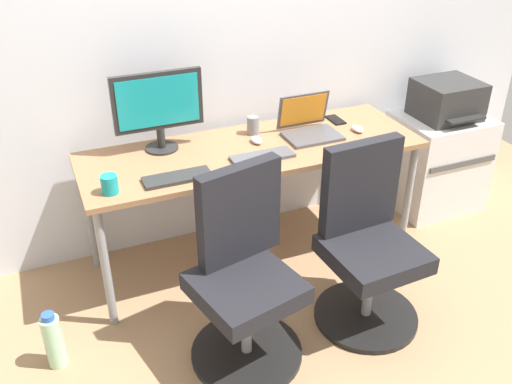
% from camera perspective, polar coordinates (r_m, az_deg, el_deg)
% --- Properties ---
extents(ground_plane, '(5.28, 5.28, 0.00)m').
position_cam_1_polar(ground_plane, '(3.51, -0.32, -6.33)').
color(ground_plane, '#9E7A56').
extents(back_wall, '(4.40, 0.04, 2.60)m').
position_cam_1_polar(back_wall, '(3.29, -3.12, 16.26)').
color(back_wall, silver).
rests_on(back_wall, ground).
extents(desk, '(1.88, 0.63, 0.73)m').
position_cam_1_polar(desk, '(3.16, -0.35, 3.44)').
color(desk, '#996B47').
rests_on(desk, ground).
extents(office_chair_left, '(0.54, 0.54, 0.94)m').
position_cam_1_polar(office_chair_left, '(2.66, -1.22, -8.58)').
color(office_chair_left, black).
rests_on(office_chair_left, ground).
extents(office_chair_right, '(0.54, 0.54, 0.94)m').
position_cam_1_polar(office_chair_right, '(2.92, 11.05, -5.27)').
color(office_chair_right, black).
rests_on(office_chair_right, ground).
extents(side_cabinet, '(0.57, 0.49, 0.65)m').
position_cam_1_polar(side_cabinet, '(4.07, 17.55, 2.95)').
color(side_cabinet, silver).
rests_on(side_cabinet, ground).
extents(printer, '(0.38, 0.40, 0.24)m').
position_cam_1_polar(printer, '(3.89, 18.56, 8.76)').
color(printer, '#2D2D2D').
rests_on(printer, side_cabinet).
extents(water_bottle_on_floor, '(0.09, 0.09, 0.31)m').
position_cam_1_polar(water_bottle_on_floor, '(2.91, -19.58, -13.84)').
color(water_bottle_on_floor, '#A5D8B2').
rests_on(water_bottle_on_floor, ground).
extents(desktop_monitor, '(0.48, 0.18, 0.43)m').
position_cam_1_polar(desktop_monitor, '(3.06, -9.76, 8.49)').
color(desktop_monitor, '#262626').
rests_on(desktop_monitor, desk).
extents(open_laptop, '(0.31, 0.27, 0.22)m').
position_cam_1_polar(open_laptop, '(3.29, 5.28, 6.67)').
color(open_laptop, '#4C4C51').
rests_on(open_laptop, desk).
extents(keyboard_by_monitor, '(0.34, 0.12, 0.02)m').
position_cam_1_polar(keyboard_by_monitor, '(2.83, -7.86, 1.44)').
color(keyboard_by_monitor, '#2D2D2D').
rests_on(keyboard_by_monitor, desk).
extents(keyboard_by_laptop, '(0.34, 0.12, 0.02)m').
position_cam_1_polar(keyboard_by_laptop, '(3.01, 0.59, 3.55)').
color(keyboard_by_laptop, '#515156').
rests_on(keyboard_by_laptop, desk).
extents(mouse_by_monitor, '(0.06, 0.10, 0.03)m').
position_cam_1_polar(mouse_by_monitor, '(3.18, 0.05, 5.22)').
color(mouse_by_monitor, silver).
rests_on(mouse_by_monitor, desk).
extents(mouse_by_laptop, '(0.06, 0.10, 0.03)m').
position_cam_1_polar(mouse_by_laptop, '(3.38, 10.13, 6.24)').
color(mouse_by_laptop, silver).
rests_on(mouse_by_laptop, desk).
extents(coffee_mug, '(0.08, 0.08, 0.09)m').
position_cam_1_polar(coffee_mug, '(2.76, -14.44, 0.75)').
color(coffee_mug, teal).
rests_on(coffee_mug, desk).
extents(pen_cup, '(0.07, 0.07, 0.10)m').
position_cam_1_polar(pen_cup, '(3.28, -0.31, 6.70)').
color(pen_cup, slate).
rests_on(pen_cup, desk).
extents(phone_near_laptop, '(0.07, 0.14, 0.01)m').
position_cam_1_polar(phone_near_laptop, '(3.51, 7.97, 7.16)').
color(phone_near_laptop, black).
rests_on(phone_near_laptop, desk).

